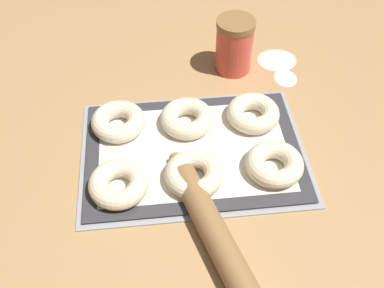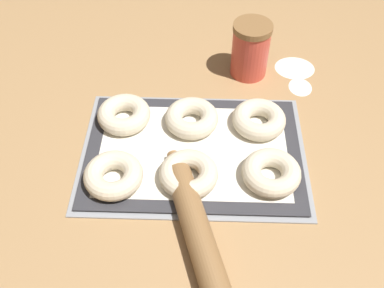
{
  "view_description": "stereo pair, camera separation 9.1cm",
  "coord_description": "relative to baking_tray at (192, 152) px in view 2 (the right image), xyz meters",
  "views": [
    {
      "loc": [
        -0.07,
        -0.65,
        0.79
      ],
      "look_at": [
        -0.0,
        0.02,
        0.03
      ],
      "focal_mm": 42.0,
      "sensor_mm": 36.0,
      "label": 1
    },
    {
      "loc": [
        0.02,
        -0.65,
        0.79
      ],
      "look_at": [
        -0.0,
        0.02,
        0.03
      ],
      "focal_mm": 42.0,
      "sensor_mm": 36.0,
      "label": 2
    }
  ],
  "objects": [
    {
      "name": "bagel_front_right",
      "position": [
        0.17,
        -0.08,
        0.03
      ],
      "size": [
        0.13,
        0.13,
        0.04
      ],
      "color": "beige",
      "rests_on": "baking_mat"
    },
    {
      "name": "baking_tray",
      "position": [
        0.0,
        0.0,
        0.0
      ],
      "size": [
        0.51,
        0.36,
        0.01
      ],
      "color": "#93969B",
      "rests_on": "ground_plane"
    },
    {
      "name": "bagel_front_left",
      "position": [
        -0.16,
        -0.09,
        0.03
      ],
      "size": [
        0.13,
        0.13,
        0.04
      ],
      "color": "beige",
      "rests_on": "baking_mat"
    },
    {
      "name": "bagel_front_center",
      "position": [
        -0.0,
        -0.09,
        0.03
      ],
      "size": [
        0.13,
        0.13,
        0.04
      ],
      "color": "beige",
      "rests_on": "baking_mat"
    },
    {
      "name": "bagel_back_center",
      "position": [
        -0.0,
        0.08,
        0.03
      ],
      "size": [
        0.13,
        0.13,
        0.04
      ],
      "color": "beige",
      "rests_on": "baking_mat"
    },
    {
      "name": "bagel_back_left",
      "position": [
        -0.17,
        0.09,
        0.03
      ],
      "size": [
        0.13,
        0.13,
        0.04
      ],
      "color": "beige",
      "rests_on": "baking_mat"
    },
    {
      "name": "flour_patch_far",
      "position": [
        0.28,
        0.24,
        -0.0
      ],
      "size": [
        0.06,
        0.07,
        0.0
      ],
      "color": "white",
      "rests_on": "ground_plane"
    },
    {
      "name": "flour_patch_near",
      "position": [
        0.27,
        0.32,
        -0.0
      ],
      "size": [
        0.11,
        0.1,
        0.0
      ],
      "color": "white",
      "rests_on": "ground_plane"
    },
    {
      "name": "ground_plane",
      "position": [
        0.0,
        -0.02,
        -0.0
      ],
      "size": [
        2.8,
        2.8,
        0.0
      ],
      "primitive_type": "plane",
      "color": "#A87F51"
    },
    {
      "name": "bagel_back_right",
      "position": [
        0.16,
        0.08,
        0.03
      ],
      "size": [
        0.13,
        0.13,
        0.04
      ],
      "color": "beige",
      "rests_on": "baking_mat"
    },
    {
      "name": "flour_canister",
      "position": [
        0.14,
        0.3,
        0.07
      ],
      "size": [
        0.1,
        0.1,
        0.15
      ],
      "color": "#DB4C3D",
      "rests_on": "ground_plane"
    },
    {
      "name": "baking_mat",
      "position": [
        0.0,
        -0.0,
        0.01
      ],
      "size": [
        0.49,
        0.34,
        0.0
      ],
      "color": "#333338",
      "rests_on": "baking_tray"
    },
    {
      "name": "rolling_pin",
      "position": [
        0.03,
        -0.25,
        0.02
      ],
      "size": [
        0.16,
        0.46,
        0.06
      ],
      "color": "olive",
      "rests_on": "ground_plane"
    }
  ]
}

